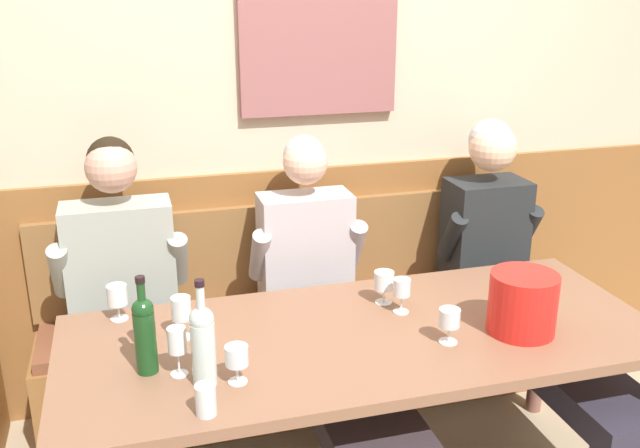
# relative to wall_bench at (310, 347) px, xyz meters

# --- Properties ---
(room_wall_back) EXTENTS (6.80, 0.12, 2.80)m
(room_wall_back) POSITION_rel_wall_bench_xyz_m (0.00, 0.26, 1.12)
(room_wall_back) COLOR #C7B498
(room_wall_back) RESTS_ON ground
(wood_wainscot_panel) EXTENTS (6.80, 0.03, 1.09)m
(wood_wainscot_panel) POSITION_rel_wall_bench_xyz_m (0.00, 0.21, 0.26)
(wood_wainscot_panel) COLOR brown
(wood_wainscot_panel) RESTS_ON ground
(wall_bench) EXTENTS (2.41, 0.42, 0.94)m
(wall_bench) POSITION_rel_wall_bench_xyz_m (0.00, 0.00, 0.00)
(wall_bench) COLOR brown
(wall_bench) RESTS_ON ground
(dining_table) EXTENTS (2.11, 0.87, 0.73)m
(dining_table) POSITION_rel_wall_bench_xyz_m (0.00, -0.73, 0.37)
(dining_table) COLOR brown
(dining_table) RESTS_ON ground
(person_center_left_seat) EXTENTS (0.54, 1.32, 1.33)m
(person_center_left_seat) POSITION_rel_wall_bench_xyz_m (-0.81, -0.39, 0.35)
(person_center_left_seat) COLOR #302E3B
(person_center_left_seat) RESTS_ON ground
(person_right_seat) EXTENTS (0.51, 1.32, 1.29)m
(person_right_seat) POSITION_rel_wall_bench_xyz_m (-0.02, -0.40, 0.33)
(person_right_seat) COLOR #2B233C
(person_right_seat) RESTS_ON ground
(person_center_right_seat) EXTENTS (0.47, 1.33, 1.31)m
(person_center_right_seat) POSITION_rel_wall_bench_xyz_m (0.86, -0.35, 0.37)
(person_center_right_seat) COLOR #31253D
(person_center_right_seat) RESTS_ON ground
(ice_bucket) EXTENTS (0.24, 0.24, 0.22)m
(ice_bucket) POSITION_rel_wall_bench_xyz_m (0.54, -0.87, 0.56)
(ice_bucket) COLOR red
(ice_bucket) RESTS_ON dining_table
(wine_bottle_green_tall) EXTENTS (0.07, 0.07, 0.33)m
(wine_bottle_green_tall) POSITION_rel_wall_bench_xyz_m (-0.75, -0.79, 0.59)
(wine_bottle_green_tall) COLOR #163F1A
(wine_bottle_green_tall) RESTS_ON dining_table
(wine_bottle_clear_water) EXTENTS (0.08, 0.08, 0.35)m
(wine_bottle_clear_water) POSITION_rel_wall_bench_xyz_m (-0.58, -0.91, 0.59)
(wine_bottle_clear_water) COLOR silver
(wine_bottle_clear_water) RESTS_ON dining_table
(wine_glass_by_bottle) EXTENTS (0.07, 0.07, 0.12)m
(wine_glass_by_bottle) POSITION_rel_wall_bench_xyz_m (0.26, -0.88, 0.53)
(wine_glass_by_bottle) COLOR silver
(wine_glass_by_bottle) RESTS_ON dining_table
(wine_glass_near_bucket) EXTENTS (0.06, 0.06, 0.16)m
(wine_glass_near_bucket) POSITION_rel_wall_bench_xyz_m (-0.65, -0.84, 0.56)
(wine_glass_near_bucket) COLOR silver
(wine_glass_near_bucket) RESTS_ON dining_table
(wine_glass_mid_left) EXTENTS (0.06, 0.06, 0.13)m
(wine_glass_mid_left) POSITION_rel_wall_bench_xyz_m (0.19, -0.62, 0.54)
(wine_glass_mid_left) COLOR silver
(wine_glass_mid_left) RESTS_ON dining_table
(wine_glass_center_front) EXTENTS (0.08, 0.08, 0.13)m
(wine_glass_center_front) POSITION_rel_wall_bench_xyz_m (0.15, -0.52, 0.53)
(wine_glass_center_front) COLOR silver
(wine_glass_center_front) RESTS_ON dining_table
(wine_glass_center_rear) EXTENTS (0.07, 0.07, 0.13)m
(wine_glass_center_rear) POSITION_rel_wall_bench_xyz_m (-0.83, -0.39, 0.54)
(wine_glass_center_rear) COLOR silver
(wine_glass_center_rear) RESTS_ON dining_table
(wine_glass_mid_right) EXTENTS (0.07, 0.07, 0.12)m
(wine_glass_mid_right) POSITION_rel_wall_bench_xyz_m (-0.48, -0.93, 0.54)
(wine_glass_mid_right) COLOR silver
(wine_glass_mid_right) RESTS_ON dining_table
(wine_glass_left_end) EXTENTS (0.06, 0.06, 0.14)m
(wine_glass_left_end) POSITION_rel_wall_bench_xyz_m (-0.74, -0.62, 0.55)
(wine_glass_left_end) COLOR silver
(wine_glass_left_end) RESTS_ON dining_table
(wine_glass_right_end) EXTENTS (0.07, 0.07, 0.15)m
(wine_glass_right_end) POSITION_rel_wall_bench_xyz_m (-0.62, -0.59, 0.56)
(wine_glass_right_end) COLOR silver
(wine_glass_right_end) RESTS_ON dining_table
(water_tumbler_center) EXTENTS (0.06, 0.06, 0.09)m
(water_tumbler_center) POSITION_rel_wall_bench_xyz_m (-0.60, -1.08, 0.49)
(water_tumbler_center) COLOR silver
(water_tumbler_center) RESTS_ON dining_table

